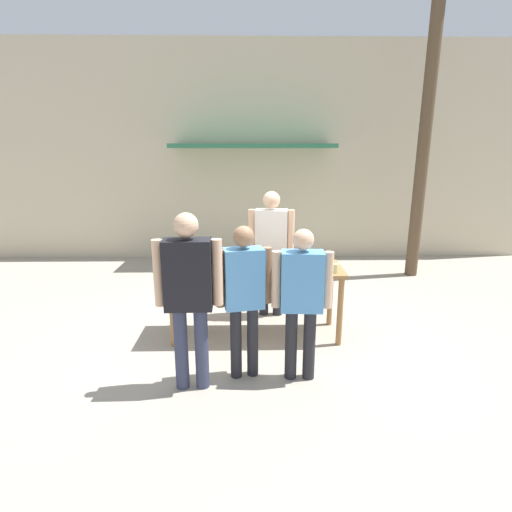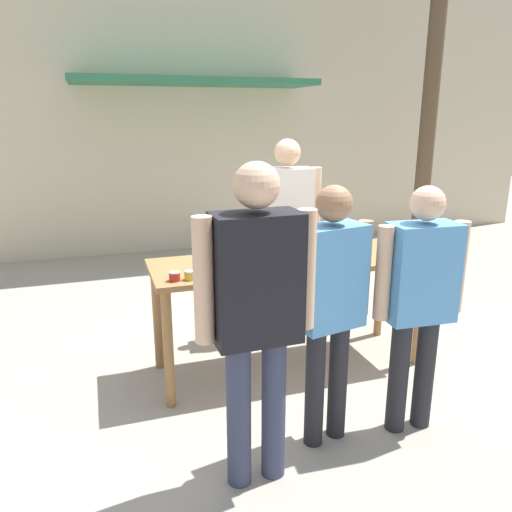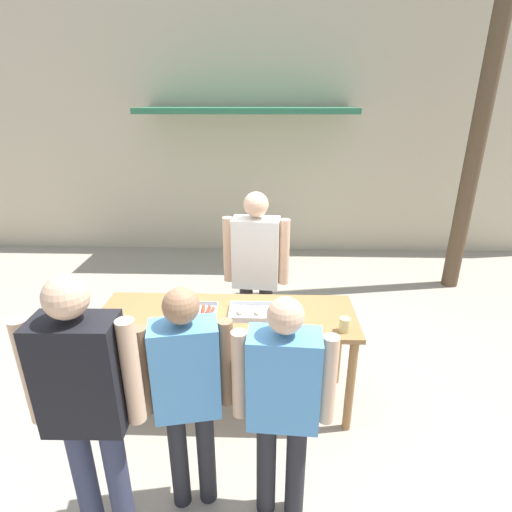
{
  "view_description": "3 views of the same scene",
  "coord_description": "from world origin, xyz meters",
  "px_view_note": "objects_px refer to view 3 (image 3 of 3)",
  "views": [
    {
      "loc": [
        -0.09,
        -4.74,
        2.31
      ],
      "look_at": [
        0.0,
        0.0,
        1.05
      ],
      "focal_mm": 28.0,
      "sensor_mm": 36.0,
      "label": 1
    },
    {
      "loc": [
        -1.4,
        -3.43,
        1.98
      ],
      "look_at": [
        -0.28,
        0.0,
        0.95
      ],
      "focal_mm": 35.0,
      "sensor_mm": 36.0,
      "label": 2
    },
    {
      "loc": [
        0.34,
        -2.89,
        2.57
      ],
      "look_at": [
        0.22,
        0.66,
        1.16
      ],
      "focal_mm": 28.0,
      "sensor_mm": 36.0,
      "label": 3
    }
  ],
  "objects_px": {
    "person_customer_holding_hotdog": "(85,395)",
    "person_customer_with_cup": "(283,397)",
    "food_tray_buns": "(257,312)",
    "condiment_jar_ketchup": "(116,324)",
    "utility_pole": "(496,43)",
    "food_tray_sausages": "(193,311)",
    "person_customer_waiting_in_line": "(187,386)",
    "condiment_jar_mustard": "(104,324)",
    "beer_cup": "(345,325)",
    "person_server_behind_table": "(256,265)"
  },
  "relations": [
    {
      "from": "condiment_jar_mustard",
      "to": "person_customer_waiting_in_line",
      "type": "distance_m",
      "value": 1.08
    },
    {
      "from": "person_customer_waiting_in_line",
      "to": "person_customer_with_cup",
      "type": "bearing_deg",
      "value": 163.45
    },
    {
      "from": "food_tray_sausages",
      "to": "person_customer_waiting_in_line",
      "type": "height_order",
      "value": "person_customer_waiting_in_line"
    },
    {
      "from": "beer_cup",
      "to": "utility_pole",
      "type": "xyz_separation_m",
      "value": [
        2.1,
        2.78,
        2.22
      ]
    },
    {
      "from": "person_customer_holding_hotdog",
      "to": "person_customer_with_cup",
      "type": "bearing_deg",
      "value": -173.54
    },
    {
      "from": "food_tray_buns",
      "to": "person_customer_holding_hotdog",
      "type": "bearing_deg",
      "value": -128.06
    },
    {
      "from": "food_tray_sausages",
      "to": "utility_pole",
      "type": "xyz_separation_m",
      "value": [
        3.31,
        2.54,
        2.26
      ]
    },
    {
      "from": "person_customer_waiting_in_line",
      "to": "beer_cup",
      "type": "bearing_deg",
      "value": -157.01
    },
    {
      "from": "food_tray_buns",
      "to": "utility_pole",
      "type": "bearing_deg",
      "value": 42.44
    },
    {
      "from": "person_customer_waiting_in_line",
      "to": "utility_pole",
      "type": "bearing_deg",
      "value": -143.35
    },
    {
      "from": "condiment_jar_mustard",
      "to": "person_customer_holding_hotdog",
      "type": "distance_m",
      "value": 0.97
    },
    {
      "from": "beer_cup",
      "to": "person_customer_holding_hotdog",
      "type": "bearing_deg",
      "value": -149.71
    },
    {
      "from": "person_customer_holding_hotdog",
      "to": "utility_pole",
      "type": "bearing_deg",
      "value": -136.09
    },
    {
      "from": "person_customer_with_cup",
      "to": "condiment_jar_ketchup",
      "type": "bearing_deg",
      "value": -27.74
    },
    {
      "from": "person_customer_holding_hotdog",
      "to": "utility_pole",
      "type": "height_order",
      "value": "utility_pole"
    },
    {
      "from": "beer_cup",
      "to": "person_server_behind_table",
      "type": "bearing_deg",
      "value": 128.09
    },
    {
      "from": "food_tray_sausages",
      "to": "condiment_jar_mustard",
      "type": "height_order",
      "value": "condiment_jar_mustard"
    },
    {
      "from": "food_tray_sausages",
      "to": "person_server_behind_table",
      "type": "bearing_deg",
      "value": 52.72
    },
    {
      "from": "food_tray_sausages",
      "to": "condiment_jar_ketchup",
      "type": "relative_size",
      "value": 5.35
    },
    {
      "from": "food_tray_buns",
      "to": "person_customer_holding_hotdog",
      "type": "relative_size",
      "value": 0.27
    },
    {
      "from": "beer_cup",
      "to": "utility_pole",
      "type": "height_order",
      "value": "utility_pole"
    },
    {
      "from": "food_tray_sausages",
      "to": "condiment_jar_mustard",
      "type": "distance_m",
      "value": 0.7
    },
    {
      "from": "food_tray_sausages",
      "to": "person_server_behind_table",
      "type": "relative_size",
      "value": 0.23
    },
    {
      "from": "food_tray_sausages",
      "to": "person_customer_with_cup",
      "type": "relative_size",
      "value": 0.25
    },
    {
      "from": "condiment_jar_mustard",
      "to": "utility_pole",
      "type": "relative_size",
      "value": 0.01
    },
    {
      "from": "person_server_behind_table",
      "to": "person_customer_holding_hotdog",
      "type": "height_order",
      "value": "person_server_behind_table"
    },
    {
      "from": "person_customer_holding_hotdog",
      "to": "person_customer_waiting_in_line",
      "type": "distance_m",
      "value": 0.57
    },
    {
      "from": "condiment_jar_ketchup",
      "to": "food_tray_buns",
      "type": "bearing_deg",
      "value": 13.04
    },
    {
      "from": "person_server_behind_table",
      "to": "food_tray_buns",
      "type": "bearing_deg",
      "value": -82.01
    },
    {
      "from": "condiment_jar_mustard",
      "to": "beer_cup",
      "type": "bearing_deg",
      "value": 0.14
    },
    {
      "from": "person_customer_holding_hotdog",
      "to": "person_customer_with_cup",
      "type": "height_order",
      "value": "person_customer_holding_hotdog"
    },
    {
      "from": "food_tray_sausages",
      "to": "utility_pole",
      "type": "bearing_deg",
      "value": 37.47
    },
    {
      "from": "condiment_jar_mustard",
      "to": "person_customer_waiting_in_line",
      "type": "relative_size",
      "value": 0.05
    },
    {
      "from": "food_tray_buns",
      "to": "condiment_jar_ketchup",
      "type": "distance_m",
      "value": 1.12
    },
    {
      "from": "food_tray_buns",
      "to": "person_server_behind_table",
      "type": "distance_m",
      "value": 0.68
    },
    {
      "from": "condiment_jar_ketchup",
      "to": "person_customer_with_cup",
      "type": "bearing_deg",
      "value": -31.23
    },
    {
      "from": "food_tray_sausages",
      "to": "condiment_jar_mustard",
      "type": "bearing_deg",
      "value": -159.55
    },
    {
      "from": "condiment_jar_ketchup",
      "to": "person_customer_waiting_in_line",
      "type": "relative_size",
      "value": 0.05
    },
    {
      "from": "person_customer_holding_hotdog",
      "to": "food_tray_sausages",
      "type": "bearing_deg",
      "value": -109.23
    },
    {
      "from": "person_customer_with_cup",
      "to": "utility_pole",
      "type": "xyz_separation_m",
      "value": [
        2.59,
        3.56,
        2.24
      ]
    },
    {
      "from": "condiment_jar_ketchup",
      "to": "utility_pole",
      "type": "bearing_deg",
      "value": 35.83
    },
    {
      "from": "food_tray_sausages",
      "to": "person_customer_with_cup",
      "type": "distance_m",
      "value": 1.25
    },
    {
      "from": "condiment_jar_ketchup",
      "to": "utility_pole",
      "type": "distance_m",
      "value": 5.27
    },
    {
      "from": "condiment_jar_mustard",
      "to": "utility_pole",
      "type": "bearing_deg",
      "value": 35.05
    },
    {
      "from": "beer_cup",
      "to": "person_customer_waiting_in_line",
      "type": "height_order",
      "value": "person_customer_waiting_in_line"
    },
    {
      "from": "person_customer_with_cup",
      "to": "person_customer_waiting_in_line",
      "type": "distance_m",
      "value": 0.58
    },
    {
      "from": "person_customer_waiting_in_line",
      "to": "condiment_jar_ketchup",
      "type": "bearing_deg",
      "value": -57.14
    },
    {
      "from": "beer_cup",
      "to": "utility_pole",
      "type": "bearing_deg",
      "value": 52.91
    },
    {
      "from": "food_tray_buns",
      "to": "condiment_jar_ketchup",
      "type": "xyz_separation_m",
      "value": [
        -1.09,
        -0.25,
        0.02
      ]
    },
    {
      "from": "person_server_behind_table",
      "to": "utility_pole",
      "type": "bearing_deg",
      "value": 39.04
    }
  ]
}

